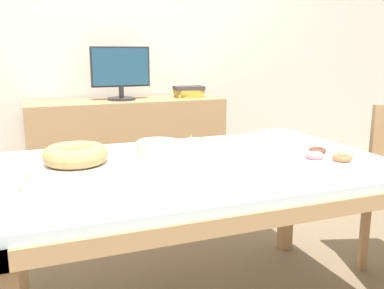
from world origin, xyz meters
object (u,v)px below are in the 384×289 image
cake_chocolate_round (158,150)px  pastry_platter (330,157)px  computer_monitor (121,73)px  plate_stack (280,137)px  book_stack (189,92)px  tealight_left_edge (198,145)px  tealight_near_cakes (21,193)px  cake_golden_bundt (76,156)px  tealight_near_front (27,179)px  tealight_centre (191,139)px

cake_chocolate_round → pastry_platter: size_ratio=0.78×
computer_monitor → plate_stack: 1.34m
book_stack → tealight_left_edge: 1.22m
tealight_near_cakes → cake_golden_bundt: bearing=56.0°
computer_monitor → tealight_near_front: (-0.66, -1.45, -0.30)m
tealight_left_edge → plate_stack: bearing=-3.1°
cake_chocolate_round → tealight_left_edge: cake_chocolate_round is taller
plate_stack → tealight_centre: bearing=156.4°
cake_golden_bundt → plate_stack: (1.07, 0.13, -0.02)m
computer_monitor → cake_chocolate_round: 1.31m
book_stack → cake_chocolate_round: book_stack is taller
tealight_near_cakes → tealight_near_front: bearing=82.3°
tealight_near_front → cake_chocolate_round: bearing=17.6°
plate_stack → pastry_platter: bearing=-91.7°
cake_chocolate_round → tealight_near_front: 0.58m
computer_monitor → plate_stack: bearing=-63.0°
pastry_platter → tealight_near_front: (-1.25, 0.14, -0.00)m
cake_chocolate_round → cake_golden_bundt: 0.36m
tealight_near_cakes → tealight_left_edge: 0.95m
computer_monitor → tealight_near_front: size_ratio=10.60×
plate_stack → book_stack: bearing=93.6°
tealight_near_cakes → computer_monitor: bearing=66.9°
cake_golden_bundt → tealight_near_front: bearing=-141.3°
computer_monitor → pastry_platter: 1.72m
tealight_centre → cake_golden_bundt: bearing=-153.4°
tealight_left_edge → tealight_near_front: bearing=-159.0°
book_stack → tealight_near_cakes: size_ratio=5.85×
tealight_centre → tealight_near_front: (-0.83, -0.47, 0.00)m
book_stack → computer_monitor: bearing=-179.8°
cake_chocolate_round → plate_stack: cake_chocolate_round is taller
plate_stack → tealight_centre: (-0.43, 0.19, -0.01)m
tealight_near_front → tealight_centre: bearing=29.7°
computer_monitor → cake_chocolate_round: computer_monitor is taller
plate_stack → cake_chocolate_round: bearing=-171.4°
book_stack → cake_golden_bundt: bearing=-127.5°
cake_golden_bundt → tealight_near_front: size_ratio=7.17×
book_stack → tealight_left_edge: book_stack is taller
tealight_centre → computer_monitor: bearing=99.4°
book_stack → plate_stack: 1.18m
computer_monitor → tealight_left_edge: (0.14, -1.14, -0.30)m
pastry_platter → tealight_near_cakes: (-1.27, -0.03, -0.00)m
plate_stack → tealight_left_edge: bearing=176.9°
cake_chocolate_round → tealight_centre: bearing=47.3°
cake_chocolate_round → cake_golden_bundt: (-0.36, -0.02, 0.01)m
book_stack → tealight_centre: (-0.36, -0.98, -0.16)m
tealight_centre → tealight_near_front: same height
tealight_near_front → tealight_left_edge: same height
pastry_platter → tealight_near_front: size_ratio=8.60×
plate_stack → tealight_near_front: 1.29m
cake_golden_bundt → tealight_near_cakes: cake_golden_bundt is taller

